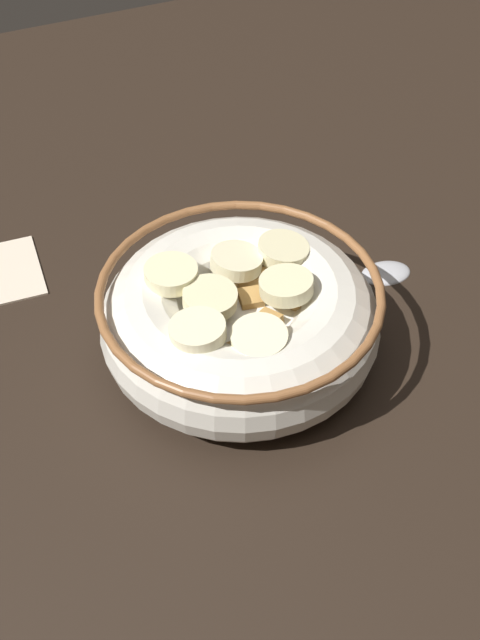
# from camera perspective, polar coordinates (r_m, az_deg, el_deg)

# --- Properties ---
(ground_plane) EXTENTS (1.07, 1.07, 0.02)m
(ground_plane) POSITION_cam_1_polar(r_m,az_deg,el_deg) (0.55, 0.00, -2.96)
(ground_plane) COLOR black
(cereal_bowl) EXTENTS (0.18, 0.18, 0.07)m
(cereal_bowl) POSITION_cam_1_polar(r_m,az_deg,el_deg) (0.51, -0.02, 0.19)
(cereal_bowl) COLOR silver
(cereal_bowl) RESTS_ON ground_plane
(spoon) EXTENTS (0.15, 0.04, 0.01)m
(spoon) POSITION_cam_1_polar(r_m,az_deg,el_deg) (0.59, 8.25, 3.06)
(spoon) COLOR #B7B7BC
(spoon) RESTS_ON ground_plane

